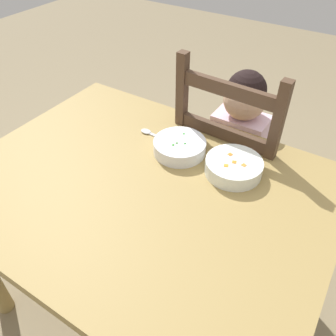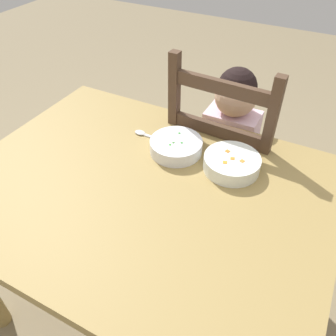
% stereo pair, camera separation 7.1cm
% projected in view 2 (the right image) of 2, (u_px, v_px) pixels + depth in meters
% --- Properties ---
extents(ground_plane, '(8.00, 8.00, 0.00)m').
position_uv_depth(ground_plane, '(150.00, 300.00, 1.60)').
color(ground_plane, '#857657').
extents(dining_table, '(1.21, 0.92, 0.74)m').
position_uv_depth(dining_table, '(144.00, 207.00, 1.19)').
color(dining_table, olive).
rests_on(dining_table, ground).
extents(dining_chair, '(0.44, 0.44, 1.03)m').
position_uv_depth(dining_chair, '(223.00, 168.00, 1.59)').
color(dining_chair, '#493324').
rests_on(dining_chair, ground).
extents(child_figure, '(0.32, 0.31, 0.95)m').
position_uv_depth(child_figure, '(228.00, 142.00, 1.49)').
color(child_figure, silver).
rests_on(child_figure, ground).
extents(bowl_of_peas, '(0.19, 0.19, 0.05)m').
position_uv_depth(bowl_of_peas, '(176.00, 146.00, 1.24)').
color(bowl_of_peas, white).
rests_on(bowl_of_peas, dining_table).
extents(bowl_of_carrots, '(0.19, 0.19, 0.05)m').
position_uv_depth(bowl_of_carrots, '(232.00, 163.00, 1.16)').
color(bowl_of_carrots, white).
rests_on(bowl_of_carrots, dining_table).
extents(spoon, '(0.14, 0.03, 0.01)m').
position_uv_depth(spoon, '(144.00, 134.00, 1.33)').
color(spoon, silver).
rests_on(spoon, dining_table).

